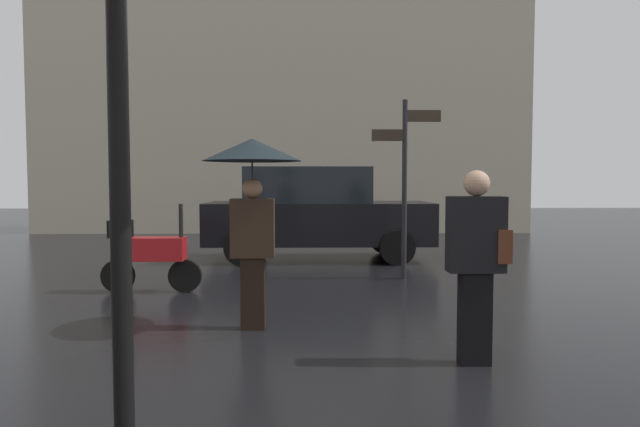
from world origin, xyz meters
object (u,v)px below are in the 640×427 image
at_px(pedestrian_with_umbrella, 252,176).
at_px(parked_car_left, 316,212).
at_px(parked_scooter, 148,253).
at_px(pedestrian_with_bag, 477,255).
at_px(street_signpost, 405,171).

xyz_separation_m(pedestrian_with_umbrella, parked_car_left, (0.73, 5.29, -0.66)).
distance_m(parked_scooter, parked_car_left, 4.10).
bearing_deg(pedestrian_with_bag, parked_scooter, -24.30).
xyz_separation_m(pedestrian_with_umbrella, pedestrian_with_bag, (2.00, -1.18, -0.67)).
xyz_separation_m(pedestrian_with_umbrella, street_signpost, (2.10, 2.99, 0.12)).
distance_m(pedestrian_with_bag, parked_scooter, 4.84).
bearing_deg(street_signpost, parked_scooter, -164.99).
xyz_separation_m(parked_scooter, parked_car_left, (2.38, 3.31, 0.38)).
height_order(pedestrian_with_bag, parked_car_left, parked_car_left).
distance_m(pedestrian_with_umbrella, street_signpost, 3.65).
xyz_separation_m(parked_car_left, street_signpost, (1.37, -2.31, 0.78)).
height_order(pedestrian_with_bag, street_signpost, street_signpost).
relative_size(parked_scooter, parked_car_left, 0.32).
distance_m(parked_scooter, street_signpost, 4.05).
bearing_deg(pedestrian_with_umbrella, parked_car_left, -18.69).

